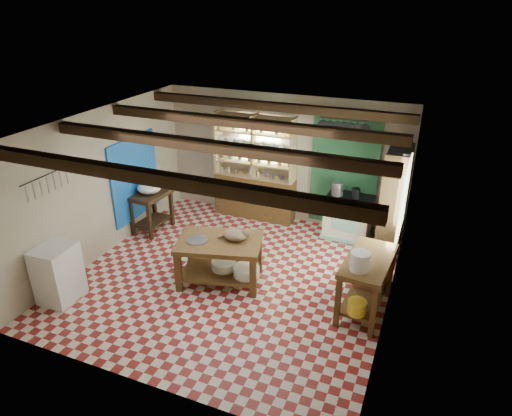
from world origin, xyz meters
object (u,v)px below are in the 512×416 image
at_px(prep_table, 152,212).
at_px(stove, 348,217).
at_px(right_counter, 366,284).
at_px(white_cabinet, 58,273).
at_px(work_table, 220,261).
at_px(cat, 235,235).

bearing_deg(prep_table, stove, 22.75).
bearing_deg(prep_table, right_counter, -7.75).
distance_m(prep_table, white_cabinet, 2.48).
xyz_separation_m(prep_table, right_counter, (4.38, -0.97, 0.04)).
distance_m(work_table, prep_table, 2.33).
xyz_separation_m(right_counter, cat, (-2.10, -0.02, 0.40)).
relative_size(right_counter, cat, 3.10).
xyz_separation_m(prep_table, white_cabinet, (-0.02, -2.48, 0.05)).
relative_size(work_table, stove, 1.54).
height_order(work_table, right_counter, right_counter).
xyz_separation_m(work_table, prep_table, (-2.05, 1.10, 0.03)).
distance_m(work_table, stove, 2.80).
bearing_deg(prep_table, white_cabinet, -85.77).
relative_size(stove, cat, 2.18).
height_order(stove, cat, cat).
bearing_deg(white_cabinet, right_counter, 16.48).
distance_m(work_table, right_counter, 2.34).
height_order(work_table, white_cabinet, white_cabinet).
bearing_deg(prep_table, work_table, -23.53).
relative_size(work_table, right_counter, 1.08).
relative_size(work_table, white_cabinet, 1.47).
height_order(prep_table, white_cabinet, white_cabinet).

